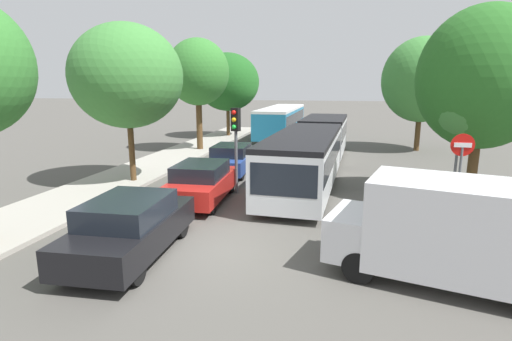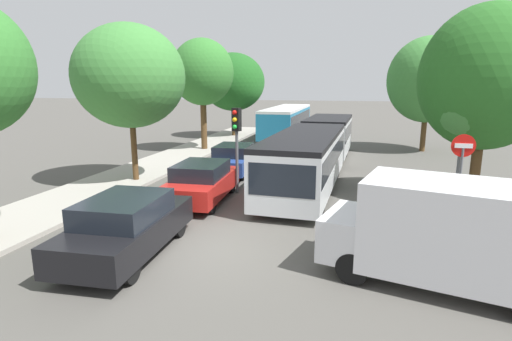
% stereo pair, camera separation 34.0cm
% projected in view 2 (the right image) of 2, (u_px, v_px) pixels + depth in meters
% --- Properties ---
extents(ground_plane, '(200.00, 200.00, 0.00)m').
position_uv_depth(ground_plane, '(209.00, 248.00, 10.69)').
color(ground_plane, '#4F4C47').
extents(kerb_strip_left, '(3.20, 33.81, 0.14)m').
position_uv_depth(kerb_strip_left, '(175.00, 158.00, 23.50)').
color(kerb_strip_left, '#9E998E').
rests_on(kerb_strip_left, ground).
extents(articulated_bus, '(3.06, 15.95, 2.36)m').
position_uv_depth(articulated_bus, '(317.00, 146.00, 19.47)').
color(articulated_bus, silver).
rests_on(articulated_bus, ground).
extents(city_bus_rear, '(2.60, 11.27, 2.42)m').
position_uv_depth(city_bus_rear, '(287.00, 120.00, 33.44)').
color(city_bus_rear, teal).
rests_on(city_bus_rear, ground).
extents(queued_car_black, '(2.09, 4.51, 1.54)m').
position_uv_depth(queued_car_black, '(127.00, 226.00, 10.14)').
color(queued_car_black, black).
rests_on(queued_car_black, ground).
extents(queued_car_red, '(2.01, 4.33, 1.48)m').
position_uv_depth(queued_car_red, '(202.00, 182.00, 14.82)').
color(queued_car_red, '#B21E19').
rests_on(queued_car_red, ground).
extents(queued_car_blue, '(1.95, 4.20, 1.43)m').
position_uv_depth(queued_car_blue, '(234.00, 159.00, 19.50)').
color(queued_car_blue, '#284799').
rests_on(queued_car_blue, ground).
extents(white_van, '(5.33, 3.12, 2.31)m').
position_uv_depth(white_van, '(452.00, 232.00, 8.42)').
color(white_van, silver).
rests_on(white_van, ground).
extents(traffic_light, '(0.37, 0.39, 3.40)m').
position_uv_depth(traffic_light, '(236.00, 131.00, 15.66)').
color(traffic_light, '#56595E').
rests_on(traffic_light, ground).
extents(no_entry_sign, '(0.70, 0.08, 2.82)m').
position_uv_depth(no_entry_sign, '(461.00, 165.00, 12.25)').
color(no_entry_sign, '#56595E').
rests_on(no_entry_sign, ground).
extents(direction_sign_post, '(0.18, 1.40, 3.60)m').
position_uv_depth(direction_sign_post, '(462.00, 133.00, 14.44)').
color(direction_sign_post, '#56595E').
rests_on(direction_sign_post, ground).
extents(tree_left_mid, '(4.69, 4.69, 6.81)m').
position_uv_depth(tree_left_mid, '(131.00, 79.00, 16.92)').
color(tree_left_mid, '#51381E').
rests_on(tree_left_mid, ground).
extents(tree_left_far, '(3.97, 3.97, 7.15)m').
position_uv_depth(tree_left_far, '(203.00, 74.00, 25.39)').
color(tree_left_far, '#51381E').
rests_on(tree_left_far, ground).
extents(tree_left_distant, '(5.11, 5.11, 6.79)m').
position_uv_depth(tree_left_distant, '(233.00, 83.00, 32.37)').
color(tree_left_distant, '#51381E').
rests_on(tree_left_distant, ground).
extents(tree_right_near, '(4.52, 4.52, 7.03)m').
position_uv_depth(tree_right_near, '(484.00, 82.00, 13.87)').
color(tree_right_near, '#51381E').
rests_on(tree_right_near, ground).
extents(tree_right_mid, '(5.04, 5.04, 7.27)m').
position_uv_depth(tree_right_mid, '(427.00, 82.00, 25.23)').
color(tree_right_mid, '#51381E').
rests_on(tree_right_mid, ground).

